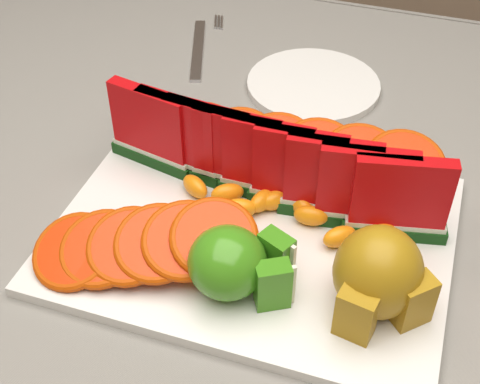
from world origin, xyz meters
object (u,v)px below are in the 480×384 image
Objects in this scene: fork at (200,47)px; apple_cluster at (235,264)px; platter at (254,233)px; side_plate at (313,85)px; pear_cluster at (379,277)px.

apple_cluster is at bearing -64.87° from fork.
side_plate is at bearing 91.69° from platter.
pear_cluster reaches higher than fork.
pear_cluster is at bearing 9.42° from apple_cluster.
platter is 0.09m from apple_cluster.
platter is 0.15m from pear_cluster.
fork is (-0.33, 0.40, -0.05)m from pear_cluster.
platter is 0.30m from side_plate.
apple_cluster is at bearing -87.64° from side_plate.
platter is at bearing -88.31° from side_plate.
pear_cluster is 0.52m from fork.
apple_cluster is (0.01, -0.08, 0.04)m from platter.
fork is at bearing 115.13° from apple_cluster.
side_plate reaches higher than fork.
platter is 2.08× the size of fork.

